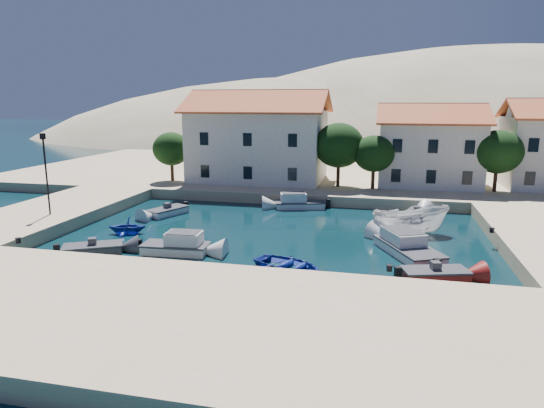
{
  "coord_description": "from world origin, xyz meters",
  "views": [
    {
      "loc": [
        7.44,
        -23.65,
        9.6
      ],
      "look_at": [
        -0.57,
        11.01,
        2.0
      ],
      "focal_mm": 32.0,
      "sensor_mm": 36.0,
      "label": 1
    }
  ],
  "objects_px": {
    "building_mid": "(429,144)",
    "lamppost": "(46,166)",
    "cabin_cruiser_east": "(408,248)",
    "rowboat_south": "(288,269)",
    "building_left": "(259,135)",
    "cabin_cruiser_south": "(176,246)",
    "boat_east": "(410,234)"
  },
  "relations": [
    {
      "from": "cabin_cruiser_east",
      "to": "building_left",
      "type": "bearing_deg",
      "value": 10.26
    },
    {
      "from": "building_mid",
      "to": "boat_east",
      "type": "height_order",
      "value": "building_mid"
    },
    {
      "from": "building_left",
      "to": "lamppost",
      "type": "height_order",
      "value": "building_left"
    },
    {
      "from": "building_left",
      "to": "lamppost",
      "type": "bearing_deg",
      "value": -119.9
    },
    {
      "from": "cabin_cruiser_south",
      "to": "building_left",
      "type": "bearing_deg",
      "value": 87.83
    },
    {
      "from": "building_left",
      "to": "boat_east",
      "type": "relative_size",
      "value": 2.51
    },
    {
      "from": "cabin_cruiser_east",
      "to": "boat_east",
      "type": "height_order",
      "value": "cabin_cruiser_east"
    },
    {
      "from": "cabin_cruiser_east",
      "to": "boat_east",
      "type": "xyz_separation_m",
      "value": [
        0.33,
        4.99,
        -0.48
      ]
    },
    {
      "from": "cabin_cruiser_east",
      "to": "rowboat_south",
      "type": "bearing_deg",
      "value": 96.91
    },
    {
      "from": "building_mid",
      "to": "lamppost",
      "type": "relative_size",
      "value": 1.69
    },
    {
      "from": "lamppost",
      "to": "boat_east",
      "type": "height_order",
      "value": "lamppost"
    },
    {
      "from": "cabin_cruiser_south",
      "to": "boat_east",
      "type": "relative_size",
      "value": 0.75
    },
    {
      "from": "lamppost",
      "to": "cabin_cruiser_east",
      "type": "relative_size",
      "value": 1.02
    },
    {
      "from": "cabin_cruiser_south",
      "to": "boat_east",
      "type": "distance_m",
      "value": 16.9
    },
    {
      "from": "cabin_cruiser_east",
      "to": "cabin_cruiser_south",
      "type": "bearing_deg",
      "value": 75.94
    },
    {
      "from": "cabin_cruiser_south",
      "to": "lamppost",
      "type": "bearing_deg",
      "value": 158.07
    },
    {
      "from": "building_mid",
      "to": "rowboat_south",
      "type": "distance_m",
      "value": 28.6
    },
    {
      "from": "building_mid",
      "to": "cabin_cruiser_south",
      "type": "distance_m",
      "value": 30.77
    },
    {
      "from": "building_mid",
      "to": "rowboat_south",
      "type": "xyz_separation_m",
      "value": [
        -9.67,
        -26.41,
        -5.22
      ]
    },
    {
      "from": "building_mid",
      "to": "boat_east",
      "type": "distance_m",
      "value": 17.94
    },
    {
      "from": "building_left",
      "to": "rowboat_south",
      "type": "bearing_deg",
      "value": -71.85
    },
    {
      "from": "boat_east",
      "to": "cabin_cruiser_south",
      "type": "bearing_deg",
      "value": 96.86
    },
    {
      "from": "building_left",
      "to": "cabin_cruiser_south",
      "type": "height_order",
      "value": "building_left"
    },
    {
      "from": "building_mid",
      "to": "lamppost",
      "type": "height_order",
      "value": "building_mid"
    },
    {
      "from": "rowboat_south",
      "to": "cabin_cruiser_east",
      "type": "relative_size",
      "value": 0.69
    },
    {
      "from": "building_left",
      "to": "rowboat_south",
      "type": "xyz_separation_m",
      "value": [
        8.33,
        -25.41,
        -5.94
      ]
    },
    {
      "from": "cabin_cruiser_south",
      "to": "boat_east",
      "type": "height_order",
      "value": "cabin_cruiser_south"
    },
    {
      "from": "building_left",
      "to": "cabin_cruiser_south",
      "type": "relative_size",
      "value": 3.36
    },
    {
      "from": "building_mid",
      "to": "rowboat_south",
      "type": "height_order",
      "value": "building_mid"
    },
    {
      "from": "building_mid",
      "to": "cabin_cruiser_east",
      "type": "distance_m",
      "value": 22.65
    },
    {
      "from": "cabin_cruiser_east",
      "to": "boat_east",
      "type": "relative_size",
      "value": 1.04
    },
    {
      "from": "rowboat_south",
      "to": "lamppost",
      "type": "bearing_deg",
      "value": 96.08
    }
  ]
}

